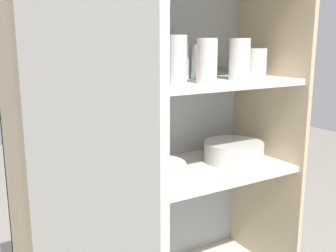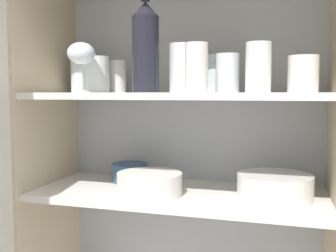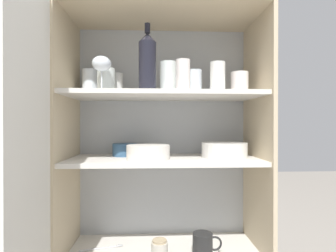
{
  "view_description": "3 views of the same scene",
  "coord_description": "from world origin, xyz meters",
  "px_view_note": "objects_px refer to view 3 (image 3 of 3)",
  "views": [
    {
      "loc": [
        -0.63,
        -0.89,
        1.21
      ],
      "look_at": [
        0.05,
        0.23,
        0.92
      ],
      "focal_mm": 42.0,
      "sensor_mm": 36.0,
      "label": 1
    },
    {
      "loc": [
        0.3,
        -0.99,
        1.08
      ],
      "look_at": [
        -0.05,
        0.23,
        0.98
      ],
      "focal_mm": 42.0,
      "sensor_mm": 36.0,
      "label": 2
    },
    {
      "loc": [
        -0.04,
        -1.07,
        0.94
      ],
      "look_at": [
        0.02,
        0.19,
        0.93
      ],
      "focal_mm": 28.0,
      "sensor_mm": 36.0,
      "label": 3
    }
  ],
  "objects_px": {
    "wine_bottle": "(147,62)",
    "storage_jar": "(160,251)",
    "mixing_bowl_large": "(148,152)",
    "serving_bowl_small": "(125,149)",
    "coffee_mug_primary": "(203,245)",
    "plate_stack_white": "(224,150)"
  },
  "relations": [
    {
      "from": "plate_stack_white",
      "to": "serving_bowl_small",
      "type": "xyz_separation_m",
      "value": [
        -0.49,
        0.09,
        -0.0
      ]
    },
    {
      "from": "coffee_mug_primary",
      "to": "storage_jar",
      "type": "xyz_separation_m",
      "value": [
        -0.2,
        -0.04,
        -0.01
      ]
    },
    {
      "from": "wine_bottle",
      "to": "plate_stack_white",
      "type": "xyz_separation_m",
      "value": [
        0.37,
        0.08,
        -0.4
      ]
    },
    {
      "from": "coffee_mug_primary",
      "to": "storage_jar",
      "type": "height_order",
      "value": "coffee_mug_primary"
    },
    {
      "from": "plate_stack_white",
      "to": "mixing_bowl_large",
      "type": "relative_size",
      "value": 1.1
    },
    {
      "from": "serving_bowl_small",
      "to": "coffee_mug_primary",
      "type": "height_order",
      "value": "serving_bowl_small"
    },
    {
      "from": "wine_bottle",
      "to": "coffee_mug_primary",
      "type": "bearing_deg",
      "value": 1.7
    },
    {
      "from": "plate_stack_white",
      "to": "serving_bowl_small",
      "type": "height_order",
      "value": "plate_stack_white"
    },
    {
      "from": "storage_jar",
      "to": "mixing_bowl_large",
      "type": "bearing_deg",
      "value": 133.42
    },
    {
      "from": "mixing_bowl_large",
      "to": "serving_bowl_small",
      "type": "xyz_separation_m",
      "value": [
        -0.12,
        0.15,
        -0.0
      ]
    },
    {
      "from": "wine_bottle",
      "to": "serving_bowl_small",
      "type": "bearing_deg",
      "value": 124.98
    },
    {
      "from": "plate_stack_white",
      "to": "serving_bowl_small",
      "type": "distance_m",
      "value": 0.49
    },
    {
      "from": "serving_bowl_small",
      "to": "plate_stack_white",
      "type": "bearing_deg",
      "value": -10.98
    },
    {
      "from": "wine_bottle",
      "to": "mixing_bowl_large",
      "type": "bearing_deg",
      "value": 83.95
    },
    {
      "from": "wine_bottle",
      "to": "storage_jar",
      "type": "xyz_separation_m",
      "value": [
        0.05,
        -0.03,
        -0.83
      ]
    },
    {
      "from": "mixing_bowl_large",
      "to": "serving_bowl_small",
      "type": "bearing_deg",
      "value": 129.55
    },
    {
      "from": "wine_bottle",
      "to": "plate_stack_white",
      "type": "distance_m",
      "value": 0.55
    },
    {
      "from": "serving_bowl_small",
      "to": "storage_jar",
      "type": "relative_size",
      "value": 1.3
    },
    {
      "from": "mixing_bowl_large",
      "to": "storage_jar",
      "type": "bearing_deg",
      "value": -46.58
    },
    {
      "from": "serving_bowl_small",
      "to": "storage_jar",
      "type": "height_order",
      "value": "serving_bowl_small"
    },
    {
      "from": "storage_jar",
      "to": "serving_bowl_small",
      "type": "bearing_deg",
      "value": 130.62
    },
    {
      "from": "wine_bottle",
      "to": "storage_jar",
      "type": "relative_size",
      "value": 3.15
    }
  ]
}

